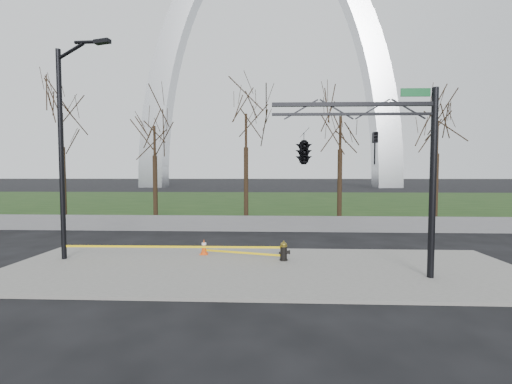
{
  "coord_description": "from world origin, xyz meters",
  "views": [
    {
      "loc": [
        0.31,
        -11.57,
        3.34
      ],
      "look_at": [
        -0.25,
        2.0,
        2.63
      ],
      "focal_mm": 23.58,
      "sensor_mm": 36.0,
      "label": 1
    }
  ],
  "objects_px": {
    "street_light": "(66,138)",
    "traffic_signal_mast": "(328,148)",
    "fire_hydrant": "(284,251)",
    "traffic_cone": "(204,247)"
  },
  "relations": [
    {
      "from": "street_light",
      "to": "traffic_signal_mast",
      "type": "distance_m",
      "value": 9.68
    },
    {
      "from": "street_light",
      "to": "traffic_signal_mast",
      "type": "xyz_separation_m",
      "value": [
        9.5,
        -1.79,
        -0.55
      ]
    },
    {
      "from": "fire_hydrant",
      "to": "traffic_signal_mast",
      "type": "height_order",
      "value": "traffic_signal_mast"
    },
    {
      "from": "traffic_cone",
      "to": "street_light",
      "type": "xyz_separation_m",
      "value": [
        -5.01,
        -0.99,
        4.29
      ]
    },
    {
      "from": "fire_hydrant",
      "to": "traffic_signal_mast",
      "type": "relative_size",
      "value": 0.12
    },
    {
      "from": "traffic_signal_mast",
      "to": "traffic_cone",
      "type": "bearing_deg",
      "value": 147.3
    },
    {
      "from": "fire_hydrant",
      "to": "traffic_signal_mast",
      "type": "bearing_deg",
      "value": -60.17
    },
    {
      "from": "street_light",
      "to": "traffic_signal_mast",
      "type": "bearing_deg",
      "value": 3.65
    },
    {
      "from": "fire_hydrant",
      "to": "traffic_signal_mast",
      "type": "xyz_separation_m",
      "value": [
        1.29,
        -1.95,
        3.7
      ]
    },
    {
      "from": "traffic_cone",
      "to": "traffic_signal_mast",
      "type": "height_order",
      "value": "traffic_signal_mast"
    }
  ]
}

